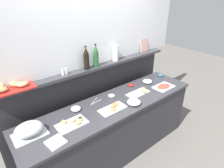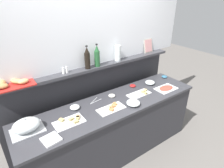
# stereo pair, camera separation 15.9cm
# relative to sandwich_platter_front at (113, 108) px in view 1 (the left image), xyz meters

# --- Properties ---
(ground_plane) EXTENTS (12.00, 12.00, 0.00)m
(ground_plane) POSITION_rel_sandwich_platter_front_xyz_m (0.10, 0.70, -0.90)
(ground_plane) COLOR slate
(buffet_counter) EXTENTS (2.58, 0.65, 0.89)m
(buffet_counter) POSITION_rel_sandwich_platter_front_xyz_m (0.10, 0.10, -0.45)
(buffet_counter) COLOR #2D2D33
(buffet_counter) RESTS_ON ground_plane
(back_ledge_unit) EXTENTS (2.74, 0.22, 1.29)m
(back_ledge_unit) POSITION_rel_sandwich_platter_front_xyz_m (0.10, 0.60, -0.22)
(back_ledge_unit) COLOR #2D2D33
(back_ledge_unit) RESTS_ON ground_plane
(upper_wall_panel) EXTENTS (3.34, 0.08, 1.31)m
(upper_wall_panel) POSITION_rel_sandwich_platter_front_xyz_m (0.10, 0.62, 1.05)
(upper_wall_panel) COLOR white
(upper_wall_panel) RESTS_ON back_ledge_unit
(sandwich_platter_front) EXTENTS (0.36, 0.17, 0.04)m
(sandwich_platter_front) POSITION_rel_sandwich_platter_front_xyz_m (0.00, 0.00, 0.00)
(sandwich_platter_front) COLOR white
(sandwich_platter_front) RESTS_ON buffet_counter
(sandwich_platter_side) EXTENTS (0.35, 0.20, 0.04)m
(sandwich_platter_side) POSITION_rel_sandwich_platter_front_xyz_m (-0.54, 0.06, 0.00)
(sandwich_platter_side) COLOR silver
(sandwich_platter_side) RESTS_ON buffet_counter
(sandwich_platter_rear) EXTENTS (0.36, 0.16, 0.04)m
(sandwich_platter_rear) POSITION_rel_sandwich_platter_front_xyz_m (0.56, 0.07, -0.00)
(sandwich_platter_rear) COLOR white
(sandwich_platter_rear) RESTS_ON buffet_counter
(cold_cuts_platter) EXTENTS (0.33, 0.22, 0.02)m
(cold_cuts_platter) POSITION_rel_sandwich_platter_front_xyz_m (0.99, -0.04, -0.00)
(cold_cuts_platter) COLOR silver
(cold_cuts_platter) RESTS_ON buffet_counter
(serving_cloche) EXTENTS (0.34, 0.24, 0.17)m
(serving_cloche) POSITION_rel_sandwich_platter_front_xyz_m (-0.98, 0.17, 0.06)
(serving_cloche) COLOR #B7BABF
(serving_cloche) RESTS_ON buffet_counter
(glass_bowl_large) EXTENTS (0.13, 0.13, 0.05)m
(glass_bowl_large) POSITION_rel_sandwich_platter_front_xyz_m (-0.38, 0.27, 0.01)
(glass_bowl_large) COLOR silver
(glass_bowl_large) RESTS_ON buffet_counter
(glass_bowl_medium) EXTENTS (0.18, 0.18, 0.07)m
(glass_bowl_medium) POSITION_rel_sandwich_platter_front_xyz_m (0.28, -0.09, 0.02)
(glass_bowl_medium) COLOR silver
(glass_bowl_medium) RESTS_ON buffet_counter
(glass_bowl_small) EXTENTS (0.15, 0.15, 0.06)m
(glass_bowl_small) POSITION_rel_sandwich_platter_front_xyz_m (0.90, 0.22, 0.02)
(glass_bowl_small) COLOR silver
(glass_bowl_small) RESTS_ON buffet_counter
(condiment_bowl_dark) EXTENTS (0.10, 0.10, 0.03)m
(condiment_bowl_dark) POSITION_rel_sandwich_platter_front_xyz_m (1.30, 0.26, 0.01)
(condiment_bowl_dark) COLOR teal
(condiment_bowl_dark) RESTS_ON buffet_counter
(condiment_bowl_cream) EXTENTS (0.09, 0.09, 0.03)m
(condiment_bowl_cream) POSITION_rel_sandwich_platter_front_xyz_m (0.62, 0.31, 0.01)
(condiment_bowl_cream) COLOR red
(condiment_bowl_cream) RESTS_ON buffet_counter
(condiment_bowl_red) EXTENTS (0.10, 0.10, 0.03)m
(condiment_bowl_red) POSITION_rel_sandwich_platter_front_xyz_m (0.18, 0.25, 0.01)
(condiment_bowl_red) COLOR silver
(condiment_bowl_red) RESTS_ON buffet_counter
(serving_tongs) EXTENTS (0.19, 0.10, 0.01)m
(serving_tongs) POSITION_rel_sandwich_platter_front_xyz_m (-0.09, 0.28, -0.00)
(serving_tongs) COLOR #B7BABF
(serving_tongs) RESTS_ON buffet_counter
(napkin_stack) EXTENTS (0.19, 0.19, 0.02)m
(napkin_stack) POSITION_rel_sandwich_platter_front_xyz_m (-0.82, -0.10, 0.00)
(napkin_stack) COLOR white
(napkin_stack) RESTS_ON buffet_counter
(wine_bottle_dark) EXTENTS (0.08, 0.08, 0.32)m
(wine_bottle_dark) POSITION_rel_sandwich_platter_front_xyz_m (-0.04, 0.51, 0.53)
(wine_bottle_dark) COLOR black
(wine_bottle_dark) RESTS_ON back_ledge_unit
(wine_bottle_green) EXTENTS (0.08, 0.08, 0.32)m
(wine_bottle_green) POSITION_rel_sandwich_platter_front_xyz_m (0.11, 0.50, 0.53)
(wine_bottle_green) COLOR #23562D
(wine_bottle_green) RESTS_ON back_ledge_unit
(salt_shaker) EXTENTS (0.03, 0.03, 0.09)m
(salt_shaker) POSITION_rel_sandwich_platter_front_xyz_m (-0.38, 0.52, 0.43)
(salt_shaker) COLOR white
(salt_shaker) RESTS_ON back_ledge_unit
(pepper_shaker) EXTENTS (0.03, 0.03, 0.09)m
(pepper_shaker) POSITION_rel_sandwich_platter_front_xyz_m (-0.34, 0.52, 0.43)
(pepper_shaker) COLOR white
(pepper_shaker) RESTS_ON back_ledge_unit
(bread_basket) EXTENTS (0.41, 0.28, 0.08)m
(bread_basket) POSITION_rel_sandwich_platter_front_xyz_m (-0.99, 0.52, 0.42)
(bread_basket) COLOR #B2231E
(bread_basket) RESTS_ON back_ledge_unit
(framed_picture) EXTENTS (0.18, 0.06, 0.23)m
(framed_picture) POSITION_rel_sandwich_platter_front_xyz_m (1.15, 0.56, 0.50)
(framed_picture) COLOR #B2AD9E
(framed_picture) RESTS_ON back_ledge_unit
(water_carafe) EXTENTS (0.09, 0.09, 0.23)m
(water_carafe) POSITION_rel_sandwich_platter_front_xyz_m (0.48, 0.52, 0.51)
(water_carafe) COLOR silver
(water_carafe) RESTS_ON back_ledge_unit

